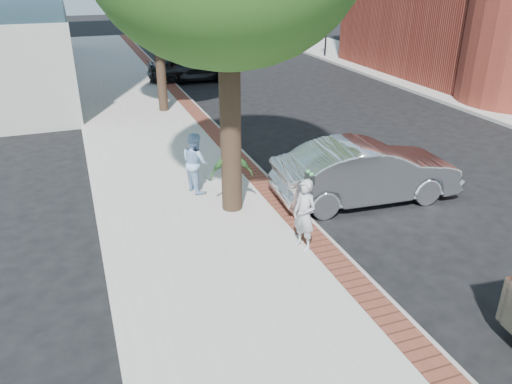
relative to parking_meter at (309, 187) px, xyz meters
name	(u,v)px	position (x,y,z in m)	size (l,w,h in m)	color
ground	(281,243)	(-0.79, -0.27, -1.21)	(120.00, 120.00, 0.00)	black
sidewalk	(157,143)	(-2.29, 7.73, -1.13)	(5.00, 60.00, 0.15)	#9E9991
brick_strip	(216,134)	(-0.09, 7.73, -1.05)	(0.60, 60.00, 0.01)	brown
curb	(225,135)	(0.26, 7.73, -1.13)	(0.10, 60.00, 0.15)	gray
sidewalk_far	(503,103)	(13.71, 7.73, -1.13)	(5.00, 60.00, 0.15)	#9E9991
signal_near	(153,31)	(0.11, 21.73, 1.05)	(0.70, 0.15, 3.80)	black
signal_far	(327,24)	(11.71, 21.73, 1.05)	(0.70, 0.15, 3.80)	black
parking_meter	(309,187)	(0.00, 0.00, 0.00)	(0.12, 0.32, 1.47)	gray
person_gray	(304,215)	(-0.50, -0.82, -0.24)	(0.60, 0.39, 1.64)	#ABABB0
person_officer	(195,162)	(-1.99, 3.04, -0.22)	(0.81, 0.63, 1.67)	#92B7E3
person_green	(232,175)	(-1.39, 1.63, -0.13)	(1.08, 0.45, 1.85)	#407D39
sedan_silver	(366,171)	(2.30, 1.16, -0.37)	(1.77, 5.07, 1.67)	silver
bg_car	(192,67)	(1.38, 17.60, -0.39)	(1.92, 4.76, 1.62)	black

